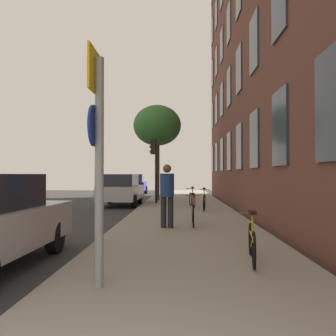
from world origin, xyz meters
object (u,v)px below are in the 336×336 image
bicycle_1 (193,213)px  sign_post (97,148)px  bicycle_2 (204,202)px  pedestrian_0 (167,191)px  car_1 (121,189)px  car_2 (133,184)px  traffic_light (154,158)px  tree_near (157,126)px  bicycle_3 (192,199)px  bicycle_0 (252,242)px

bicycle_1 → sign_post: bearing=-104.1°
bicycle_1 → bicycle_2: same height
pedestrian_0 → car_1: (-2.66, 8.46, -0.30)m
pedestrian_0 → car_2: size_ratio=0.41×
sign_post → bicycle_1: 6.32m
traffic_light → bicycle_1: (1.73, -8.39, -1.97)m
tree_near → car_1: size_ratio=1.37×
bicycle_1 → bicycle_3: 6.08m
bicycle_1 → car_2: bearing=102.7°
sign_post → car_2: bearing=96.1°
sign_post → car_2: sign_post is taller
sign_post → bicycle_0: 3.15m
traffic_light → bicycle_3: size_ratio=2.06×
bicycle_0 → pedestrian_0: 4.34m
sign_post → bicycle_1: size_ratio=1.84×
bicycle_3 → bicycle_1: bearing=-91.7°
bicycle_3 → pedestrian_0: size_ratio=0.93×
traffic_light → pedestrian_0: 9.06m
bicycle_1 → car_1: size_ratio=0.43×
sign_post → tree_near: (-0.20, 16.36, 2.46)m
traffic_light → bicycle_1: size_ratio=1.95×
bicycle_0 → pedestrian_0: (-1.60, 3.98, 0.68)m
car_2 → sign_post: bearing=-83.9°
sign_post → bicycle_0: sign_post is taller
bicycle_0 → bicycle_3: bearing=93.6°
bicycle_1 → car_2: car_2 is taller
sign_post → bicycle_2: (2.13, 10.35, -1.49)m
car_2 → bicycle_3: bearing=-70.5°
bicycle_2 → car_2: size_ratio=0.39×
sign_post → bicycle_1: bearing=75.9°
traffic_light → bicycle_3: bearing=-50.4°
bicycle_0 → car_1: size_ratio=0.40×
bicycle_3 → car_2: 12.72m
sign_post → traffic_light: size_ratio=0.94×
bicycle_2 → car_1: (-4.04, 3.55, 0.35)m
sign_post → car_1: bearing=97.8°
traffic_light → car_2: (-2.33, 9.67, -1.62)m
traffic_light → bicycle_2: size_ratio=2.01×
sign_post → car_1: sign_post is taller
bicycle_1 → pedestrian_0: bearing=-145.0°
bicycle_0 → car_2: (-4.91, 22.56, 0.38)m
sign_post → traffic_light: 14.36m
traffic_light → bicycle_2: bearing=-59.4°
bicycle_2 → bicycle_0: bearing=-88.6°
pedestrian_0 → bicycle_0: bearing=-68.1°
sign_post → car_2: size_ratio=0.73×
car_1 → bicycle_1: bearing=-66.7°
sign_post → pedestrian_0: bearing=82.1°
bicycle_0 → car_1: bearing=108.9°
car_1 → pedestrian_0: bearing=-72.5°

